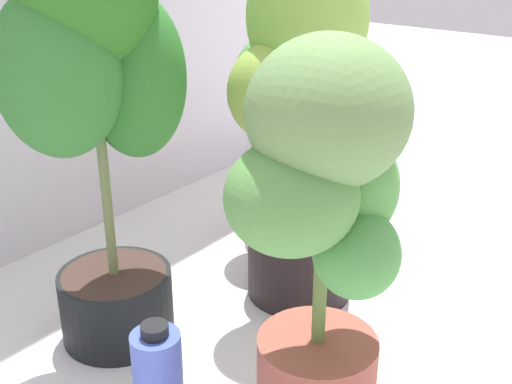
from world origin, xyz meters
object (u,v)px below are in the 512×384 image
potted_plant_back_right (286,103)px  potted_plant_back_left (93,68)px  potted_plant_front_left (323,223)px  potted_plant_center (302,105)px

potted_plant_back_right → potted_plant_back_left: potted_plant_back_left is taller
potted_plant_front_left → potted_plant_center: bearing=38.1°
potted_plant_back_left → potted_plant_front_left: 0.54m
potted_plant_center → potted_plant_back_right: size_ratio=1.14×
potted_plant_back_right → potted_plant_front_left: size_ratio=1.01×
potted_plant_center → potted_plant_back_left: potted_plant_back_left is taller
potted_plant_center → potted_plant_front_left: (-0.38, -0.30, -0.05)m
potted_plant_center → potted_plant_back_right: bearing=41.5°
potted_plant_center → potted_plant_back_left: size_ratio=0.84×
potted_plant_back_right → potted_plant_back_left: size_ratio=0.74×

